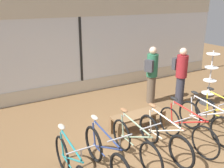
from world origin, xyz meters
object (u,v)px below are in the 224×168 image
at_px(bicycle_left, 106,156).
at_px(bicycle_center_right, 186,129).
at_px(bicycle_center, 163,138).
at_px(bicycle_center_left, 135,145).
at_px(display_bench, 138,117).
at_px(bicycle_right, 205,121).
at_px(bicycle_far_right, 222,116).
at_px(customer_by_window, 152,73).
at_px(bicycle_far_left, 72,167).
at_px(accessory_rack, 209,82).
at_px(customer_near_rack, 181,74).

height_order(bicycle_left, bicycle_center_right, bicycle_left).
height_order(bicycle_left, bicycle_center, bicycle_left).
relative_size(bicycle_center_left, bicycle_center, 1.01).
bearing_deg(display_bench, bicycle_right, -41.13).
distance_m(bicycle_far_right, customer_by_window, 2.38).
bearing_deg(bicycle_right, bicycle_center_left, 179.36).
xyz_separation_m(bicycle_center_left, bicycle_center_right, (1.33, -0.07, 0.01)).
relative_size(bicycle_left, display_bench, 1.30).
height_order(bicycle_center, customer_by_window, customer_by_window).
height_order(bicycle_right, display_bench, bicycle_right).
relative_size(bicycle_left, bicycle_right, 1.05).
bearing_deg(bicycle_center_right, bicycle_left, 179.83).
xyz_separation_m(bicycle_right, bicycle_far_right, (0.62, 0.02, -0.02)).
xyz_separation_m(bicycle_left, display_bench, (1.51, 1.09, -0.04)).
height_order(bicycle_center_right, customer_by_window, customer_by_window).
relative_size(bicycle_right, display_bench, 1.23).
height_order(bicycle_left, customer_by_window, customer_by_window).
xyz_separation_m(bicycle_center, customer_by_window, (1.51, 2.35, 0.59)).
distance_m(bicycle_far_left, bicycle_left, 0.66).
relative_size(accessory_rack, display_bench, 1.21).
xyz_separation_m(bicycle_left, bicycle_right, (2.70, 0.04, -0.01)).
distance_m(bicycle_center_left, bicycle_center_right, 1.33).
xyz_separation_m(bicycle_center, accessory_rack, (3.03, 1.41, 0.32)).
height_order(bicycle_far_right, display_bench, bicycle_far_right).
relative_size(bicycle_right, accessory_rack, 1.02).
distance_m(bicycle_center_left, bicycle_right, 2.01).
bearing_deg(display_bench, customer_by_window, 42.32).
height_order(bicycle_center_right, bicycle_far_right, bicycle_center_right).
relative_size(bicycle_far_left, bicycle_left, 0.97).
relative_size(bicycle_far_right, accessory_rack, 1.03).
distance_m(display_bench, customer_near_rack, 2.34).
xyz_separation_m(bicycle_far_left, customer_by_window, (3.54, 2.33, 0.57)).
xyz_separation_m(bicycle_far_left, accessory_rack, (5.06, 1.38, 0.29)).
bearing_deg(accessory_rack, bicycle_far_left, -164.71).
xyz_separation_m(bicycle_far_right, customer_near_rack, (0.31, 1.80, 0.58)).
bearing_deg(bicycle_far_right, bicycle_center_left, 179.98).
relative_size(bicycle_center, bicycle_right, 0.99).
relative_size(bicycle_far_left, accessory_rack, 1.04).
distance_m(bicycle_far_right, accessory_rack, 1.73).
bearing_deg(customer_by_window, bicycle_far_left, -146.65).
bearing_deg(display_bench, bicycle_far_left, -153.45).
xyz_separation_m(bicycle_center, display_bench, (0.14, 1.11, -0.01)).
distance_m(bicycle_right, display_bench, 1.59).
xyz_separation_m(bicycle_far_left, customer_near_rack, (4.30, 1.86, 0.55)).
bearing_deg(bicycle_center_left, bicycle_far_right, -0.02).
distance_m(bicycle_center_left, customer_near_rack, 3.49).
bearing_deg(accessory_rack, customer_by_window, 148.31).
height_order(accessory_rack, customer_near_rack, customer_near_rack).
xyz_separation_m(display_bench, customer_near_rack, (2.13, 0.78, 0.59)).
bearing_deg(bicycle_far_right, bicycle_left, -178.86).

